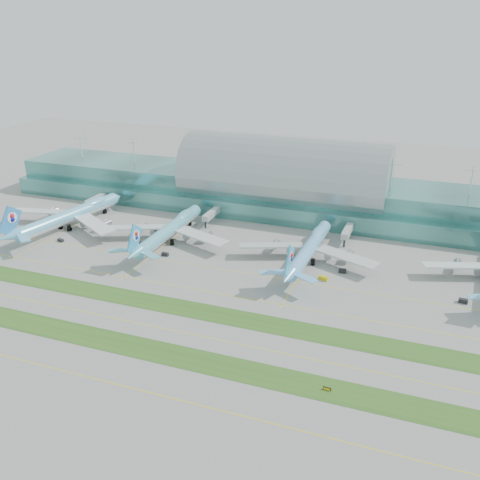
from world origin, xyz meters
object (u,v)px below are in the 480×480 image
at_px(airliner_a, 70,215).
at_px(airliner_b, 170,229).
at_px(terminal, 284,187).
at_px(airliner_c, 310,248).
at_px(taxiway_sign_east, 327,389).

xyz_separation_m(airliner_a, airliner_b, (59.72, 0.80, -0.51)).
height_order(terminal, airliner_a, terminal).
relative_size(terminal, airliner_a, 4.07).
relative_size(airliner_a, airliner_b, 1.07).
distance_m(terminal, airliner_b, 78.31).
bearing_deg(airliner_a, airliner_c, 10.47).
distance_m(airliner_a, taxiway_sign_east, 182.95).
relative_size(terminal, airliner_c, 4.49).
bearing_deg(airliner_a, taxiway_sign_east, -19.77).
xyz_separation_m(terminal, airliner_c, (31.40, -65.42, -7.80)).
relative_size(airliner_b, taxiway_sign_east, 30.76).
distance_m(airliner_b, airliner_c, 71.95).
xyz_separation_m(terminal, airliner_b, (-40.54, -66.56, -7.62)).
xyz_separation_m(terminal, taxiway_sign_east, (59.02, -157.11, -13.70)).
xyz_separation_m(airliner_a, airliner_c, (131.67, 1.94, -0.69)).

